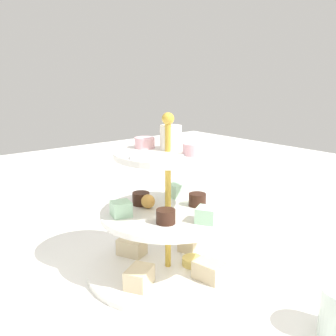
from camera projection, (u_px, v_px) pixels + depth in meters
ground_plane at (168, 271)px, 0.69m from camera, size 2.40×2.40×0.00m
tiered_serving_stand at (168, 226)px, 0.67m from camera, size 0.28×0.28×0.28m
butter_knife_left at (140, 207)px, 1.01m from camera, size 0.15×0.10×0.00m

